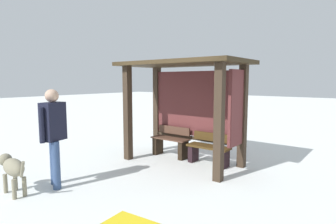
{
  "coord_description": "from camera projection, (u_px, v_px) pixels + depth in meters",
  "views": [
    {
      "loc": [
        3.71,
        -5.35,
        1.97
      ],
      "look_at": [
        0.05,
        -0.62,
        1.29
      ],
      "focal_mm": 29.71,
      "sensor_mm": 36.0,
      "label": 1
    }
  ],
  "objects": [
    {
      "name": "ground_plane",
      "position": [
        182.0,
        163.0,
        6.68
      ],
      "size": [
        60.0,
        60.0,
        0.0
      ],
      "primitive_type": "plane",
      "color": "silver"
    },
    {
      "name": "bus_shelter",
      "position": [
        190.0,
        91.0,
        6.57
      ],
      "size": [
        3.01,
        1.63,
        2.41
      ],
      "color": "#372A1E",
      "rests_on": "ground"
    },
    {
      "name": "bench_left_inside",
      "position": [
        171.0,
        143.0,
        7.21
      ],
      "size": [
        1.03,
        0.37,
        0.77
      ],
      "color": "#513628",
      "rests_on": "ground"
    },
    {
      "name": "bench_center_inside",
      "position": [
        209.0,
        150.0,
        6.53
      ],
      "size": [
        1.03,
        0.37,
        0.73
      ],
      "color": "#453115",
      "rests_on": "ground"
    },
    {
      "name": "person_walking",
      "position": [
        53.0,
        130.0,
        5.08
      ],
      "size": [
        0.45,
        0.6,
        1.81
      ],
      "color": "black",
      "rests_on": "ground"
    },
    {
      "name": "dog",
      "position": [
        12.0,
        168.0,
        4.81
      ],
      "size": [
        0.95,
        0.31,
        0.68
      ],
      "color": "gray",
      "rests_on": "ground"
    }
  ]
}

